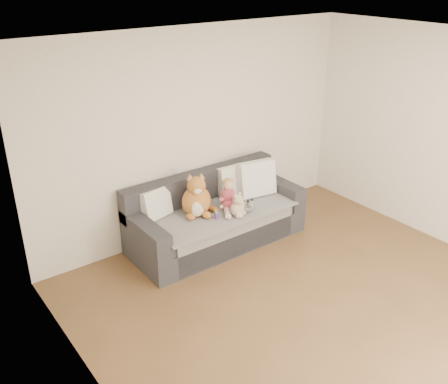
# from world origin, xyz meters

# --- Properties ---
(room_shell) EXTENTS (5.00, 5.00, 5.00)m
(room_shell) POSITION_xyz_m (0.00, 0.42, 1.30)
(room_shell) COLOR brown
(room_shell) RESTS_ON ground
(sofa) EXTENTS (2.20, 0.94, 0.85)m
(sofa) POSITION_xyz_m (-0.07, 2.06, 0.31)
(sofa) COLOR #29292E
(sofa) RESTS_ON ground
(cushion_left) EXTENTS (0.42, 0.26, 0.37)m
(cushion_left) POSITION_xyz_m (-0.77, 2.27, 0.65)
(cushion_left) COLOR white
(cushion_left) RESTS_ON sofa
(cushion_right_back) EXTENTS (0.44, 0.22, 0.41)m
(cushion_right_back) POSITION_xyz_m (0.35, 2.21, 0.67)
(cushion_right_back) COLOR white
(cushion_right_back) RESTS_ON sofa
(cushion_right_front) EXTENTS (0.53, 0.30, 0.47)m
(cushion_right_front) POSITION_xyz_m (0.59, 2.04, 0.70)
(cushion_right_front) COLOR white
(cushion_right_front) RESTS_ON sofa
(toddler) EXTENTS (0.30, 0.41, 0.41)m
(toddler) POSITION_xyz_m (0.03, 1.90, 0.64)
(toddler) COLOR #C3456E
(toddler) RESTS_ON sofa
(plush_cat) EXTENTS (0.42, 0.39, 0.55)m
(plush_cat) POSITION_xyz_m (-0.35, 2.03, 0.67)
(plush_cat) COLOR #A96C25
(plush_cat) RESTS_ON sofa
(teddy_bear) EXTENTS (0.23, 0.18, 0.29)m
(teddy_bear) POSITION_xyz_m (0.03, 1.72, 0.59)
(teddy_bear) COLOR tan
(teddy_bear) RESTS_ON sofa
(plush_cow) EXTENTS (0.15, 0.23, 0.19)m
(plush_cow) POSITION_xyz_m (0.17, 1.73, 0.55)
(plush_cow) COLOR white
(plush_cow) RESTS_ON sofa
(sippy_cup) EXTENTS (0.09, 0.08, 0.10)m
(sippy_cup) POSITION_xyz_m (-0.22, 1.80, 0.53)
(sippy_cup) COLOR #6A3289
(sippy_cup) RESTS_ON sofa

